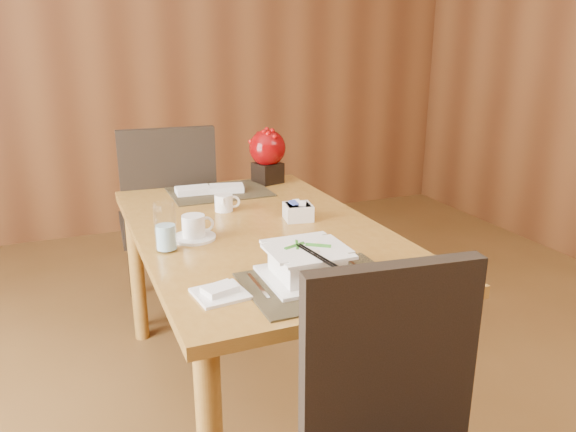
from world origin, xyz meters
name	(u,v)px	position (x,y,z in m)	size (l,w,h in m)	color
back_wall	(146,43)	(0.00, 3.00, 1.40)	(5.00, 0.02, 2.80)	brown
dining_table	(260,252)	(0.00, 0.60, 0.65)	(0.90, 1.50, 0.75)	#A2712D
placemat_near	(322,283)	(0.00, 0.05, 0.75)	(0.45, 0.33, 0.01)	black
placemat_far	(219,192)	(0.00, 1.15, 0.75)	(0.45, 0.33, 0.01)	black
soup_setting	(307,264)	(-0.03, 0.10, 0.80)	(0.26, 0.26, 0.10)	white
coffee_cup	(194,229)	(-0.26, 0.58, 0.79)	(0.16, 0.16, 0.09)	white
water_glass	(165,227)	(-0.37, 0.50, 0.83)	(0.07, 0.07, 0.17)	silver
creamer_jug	(224,203)	(-0.06, 0.86, 0.79)	(0.10, 0.10, 0.07)	white
sugar_caddy	(298,212)	(0.18, 0.64, 0.78)	(0.11, 0.11, 0.06)	white
berry_decor	(267,153)	(0.28, 1.24, 0.90)	(0.18, 0.18, 0.26)	black
napkins_far	(212,189)	(-0.03, 1.15, 0.77)	(0.31, 0.11, 0.03)	white
bread_plate	(220,294)	(-0.30, 0.09, 0.75)	(0.14, 0.14, 0.01)	white
far_chair	(168,212)	(-0.19, 1.48, 0.58)	(0.51, 0.52, 1.03)	black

